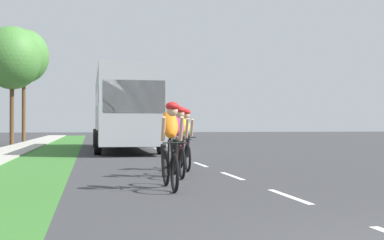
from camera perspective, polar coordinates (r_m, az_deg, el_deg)
The scene contains 11 objects.
ground_plane at distance 23.60m, azimuth -3.23°, elevation -3.37°, with size 120.00×120.00×0.00m, color #38383A.
grass_verge at distance 23.44m, azimuth -14.71°, elevation -3.37°, with size 2.08×70.00×0.01m, color #38722D.
sidewalk_concrete at distance 23.64m, azimuth -19.43°, elevation -3.33°, with size 1.81×70.00×0.10m, color #B2ADA3.
lane_markings_center at distance 27.57m, azimuth -4.36°, elevation -2.96°, with size 0.12×54.30×0.01m.
cyclist_lead at distance 9.53m, azimuth -2.37°, elevation -2.69°, with size 0.42×1.72×1.58m.
cyclist_trailing at distance 11.75m, azimuth -1.52°, elevation -2.28°, with size 0.42×1.72×1.58m.
cyclist_distant at distance 13.56m, azimuth -0.85°, elevation -2.05°, with size 0.42×1.72×1.58m.
bus_silver at distance 24.66m, azimuth -7.41°, elevation 1.35°, with size 2.78×11.60×3.48m.
suv_black at distance 41.31m, azimuth -4.10°, elevation -0.84°, with size 2.15×4.70×1.79m.
street_tree_near at distance 31.82m, azimuth -18.98°, elevation 6.38°, with size 3.28×3.28×6.81m.
street_tree_far at distance 36.98m, azimuth -17.81°, elevation 6.59°, with size 3.29×3.29×7.57m.
Camera 1 is at (-3.19, -3.36, 1.17)m, focal length 49.07 mm.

